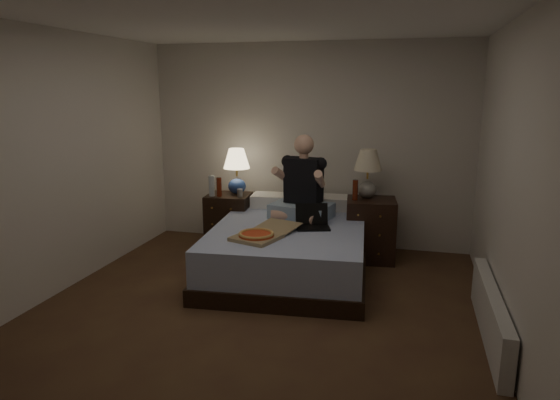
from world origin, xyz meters
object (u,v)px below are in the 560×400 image
(lamp_right, at_px, (368,174))
(radiator, at_px, (490,315))
(lamp_left, at_px, (237,171))
(laptop, at_px, (313,217))
(nightstand_left, at_px, (229,221))
(beer_bottle_right, at_px, (355,190))
(bed, at_px, (290,249))
(pizza_box, at_px, (256,235))
(nightstand_right, at_px, (370,230))
(water_bottle, at_px, (212,186))
(soda_can, at_px, (240,193))
(person, at_px, (302,177))
(beer_bottle_left, at_px, (219,187))

(lamp_right, height_order, radiator, lamp_right)
(lamp_left, bearing_deg, laptop, -35.14)
(nightstand_left, distance_m, beer_bottle_right, 1.64)
(bed, height_order, laptop, laptop)
(bed, height_order, nightstand_left, nightstand_left)
(nightstand_left, xyz_separation_m, pizza_box, (0.74, -1.22, 0.23))
(bed, relative_size, nightstand_right, 2.92)
(bed, relative_size, nightstand_left, 3.11)
(lamp_left, height_order, laptop, lamp_left)
(water_bottle, bearing_deg, bed, -25.01)
(lamp_right, xyz_separation_m, soda_can, (-1.49, -0.16, -0.27))
(laptop, bearing_deg, radiator, -49.08)
(radiator, bearing_deg, pizza_box, 167.70)
(pizza_box, bearing_deg, water_bottle, 147.15)
(lamp_left, bearing_deg, person, -22.28)
(beer_bottle_left, bearing_deg, lamp_left, 51.68)
(bed, xyz_separation_m, pizza_box, (-0.19, -0.57, 0.30))
(laptop, relative_size, radiator, 0.21)
(soda_can, distance_m, person, 0.86)
(beer_bottle_right, xyz_separation_m, laptop, (-0.36, -0.61, -0.19))
(soda_can, height_order, pizza_box, soda_can)
(nightstand_right, distance_m, lamp_left, 1.76)
(water_bottle, height_order, laptop, water_bottle)
(nightstand_left, distance_m, water_bottle, 0.51)
(lamp_left, xyz_separation_m, beer_bottle_right, (1.47, -0.17, -0.12))
(beer_bottle_left, bearing_deg, laptop, -24.64)
(bed, relative_size, soda_can, 20.89)
(lamp_left, height_order, soda_can, lamp_left)
(beer_bottle_left, bearing_deg, pizza_box, -53.45)
(laptop, xyz_separation_m, radiator, (1.63, -0.97, -0.44))
(lamp_right, bearing_deg, beer_bottle_left, -173.98)
(beer_bottle_right, distance_m, radiator, 2.12)
(beer_bottle_right, bearing_deg, pizza_box, -125.94)
(lamp_left, distance_m, laptop, 1.39)
(nightstand_left, relative_size, nightstand_right, 0.94)
(lamp_right, distance_m, soda_can, 1.52)
(beer_bottle_left, bearing_deg, water_bottle, -174.96)
(lamp_left, relative_size, water_bottle, 2.24)
(bed, bearing_deg, beer_bottle_right, 36.45)
(bed, relative_size, beer_bottle_left, 9.08)
(water_bottle, bearing_deg, soda_can, 4.59)
(bed, bearing_deg, nightstand_right, 32.70)
(lamp_right, relative_size, water_bottle, 2.24)
(beer_bottle_left, height_order, person, person)
(beer_bottle_left, height_order, pizza_box, beer_bottle_left)
(soda_can, distance_m, radiator, 3.11)
(beer_bottle_left, bearing_deg, bed, -27.35)
(water_bottle, bearing_deg, laptop, -22.88)
(lamp_left, height_order, lamp_right, lamp_right)
(lamp_left, bearing_deg, radiator, -32.57)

